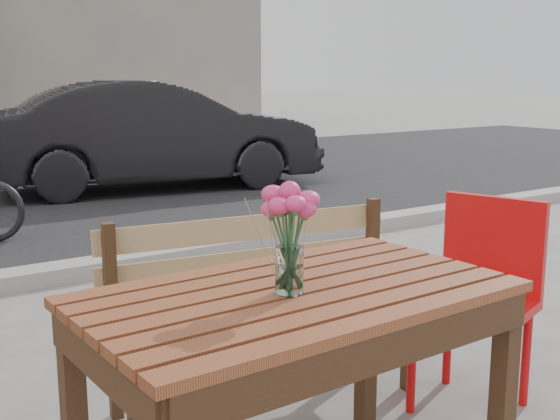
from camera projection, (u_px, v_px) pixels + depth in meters
The scene contains 5 objects.
main_table at pixel (297, 330), 2.17m from camera, with size 1.33×0.80×0.81m.
main_bench at pixel (260, 284), 3.13m from camera, with size 1.46×0.62×0.88m.
red_chair at pixel (481, 287), 3.07m from camera, with size 0.57×0.57×0.92m.
main_vase at pixel (290, 224), 2.06m from camera, with size 0.18×0.18×0.34m.
parked_car at pixel (154, 135), 8.89m from camera, with size 1.44×4.13×1.36m, color black.
Camera 1 is at (-1.37, -1.85, 1.46)m, focal length 45.00 mm.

